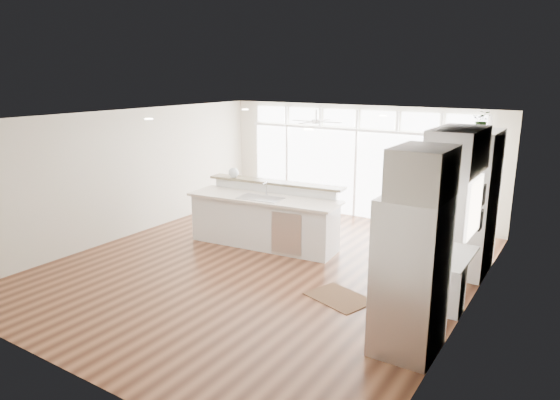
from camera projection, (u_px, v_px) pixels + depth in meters
The scene contains 24 objects.
floor at pixel (265, 267), 9.11m from camera, with size 7.00×8.00×0.02m, color #462515.
ceiling at pixel (263, 117), 8.45m from camera, with size 7.00×8.00×0.02m, color white.
wall_back at pixel (357, 162), 12.04m from camera, with size 7.00×0.04×2.70m, color beige.
wall_front at pixel (60, 266), 5.51m from camera, with size 7.00×0.04×2.70m, color beige.
wall_left at pixel (128, 174), 10.61m from camera, with size 0.04×8.00×2.70m, color beige.
wall_right at pixel (471, 226), 6.95m from camera, with size 0.04×8.00×2.70m, color beige.
glass_wall at pixel (356, 174), 12.07m from camera, with size 5.80×0.06×2.08m, color white.
transom_row at pixel (358, 119), 11.74m from camera, with size 5.90×0.06×0.40m, color white.
desk_window at pixel (474, 207), 7.17m from camera, with size 0.04×0.85×0.85m, color white.
ceiling_fan at pixel (316, 117), 11.05m from camera, with size 1.16×1.16×0.32m, color white.
recessed_lights at pixel (270, 117), 8.61m from camera, with size 3.40×3.00×0.02m, color beige.
oven_cabinet at pixel (474, 203), 8.62m from camera, with size 0.64×1.20×2.50m, color white.
desk_nook at pixel (444, 278), 7.63m from camera, with size 0.72×1.30×0.76m, color white.
upper_cabinets at pixel (458, 150), 7.12m from camera, with size 0.64×1.30×0.64m, color white.
refrigerator at pixel (411, 276), 6.14m from camera, with size 0.76×0.90×2.00m, color silver.
fridge_cabinet at pixel (423, 172), 5.79m from camera, with size 0.64×0.90×0.60m, color white.
framed_photos at pixel (482, 208), 7.71m from camera, with size 0.06×0.22×0.80m, color black.
kitchen_island at pixel (264, 216), 10.07m from camera, with size 3.14×1.18×1.25m, color white.
rug at pixel (339, 298), 7.81m from camera, with size 0.96×0.69×0.01m, color #331D10.
office_chair at pixel (404, 263), 7.86m from camera, with size 0.53×0.49×1.03m, color black.
fishbowl at pixel (234, 173), 10.65m from camera, with size 0.22×0.22×0.22m, color silver.
monitor at pixel (442, 242), 7.53m from camera, with size 0.07×0.45×0.37m, color black.
keyboard at pixel (430, 251), 7.66m from camera, with size 0.12×0.32×0.02m, color silver.
potted_plant at pixel (482, 122), 8.28m from camera, with size 0.29×0.32×0.25m, color #2F5424.
Camera 1 is at (4.84, -7.04, 3.41)m, focal length 32.00 mm.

